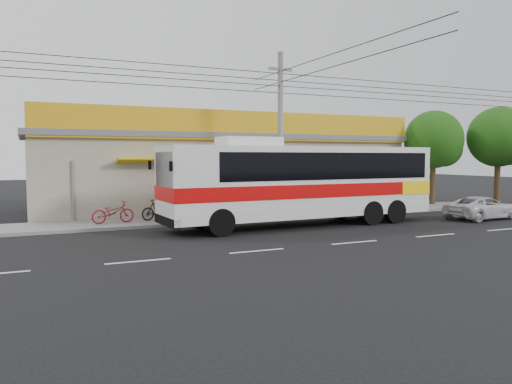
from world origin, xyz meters
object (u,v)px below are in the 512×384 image
at_px(utility_pole, 280,82).
at_px(tree_near, 501,139).
at_px(tree_far, 436,142).
at_px(coach_bus, 306,179).
at_px(white_car, 482,208).
at_px(motorbike_red, 113,212).
at_px(motorbike_dark, 157,210).

relative_size(utility_pole, tree_near, 5.30).
bearing_deg(tree_far, coach_bus, -160.00).
distance_m(coach_bus, white_car, 9.74).
height_order(motorbike_red, tree_near, tree_near).
bearing_deg(tree_near, coach_bus, -170.37).
bearing_deg(tree_far, tree_near, -24.36).
height_order(motorbike_dark, tree_near, tree_near).
height_order(motorbike_red, motorbike_dark, motorbike_red).
height_order(coach_bus, utility_pole, utility_pole).
distance_m(white_car, utility_pole, 12.19).
relative_size(coach_bus, motorbike_dark, 7.92).
xyz_separation_m(motorbike_red, white_car, (17.66, -5.16, -0.07)).
bearing_deg(coach_bus, motorbike_dark, 146.54).
distance_m(motorbike_dark, white_car, 16.46).
distance_m(motorbike_dark, tree_near, 22.53).
xyz_separation_m(tree_near, tree_far, (-3.84, 1.74, -0.16)).
bearing_deg(tree_far, motorbike_red, -177.10).
bearing_deg(coach_bus, utility_pole, 99.09).
distance_m(motorbike_red, tree_near, 24.63).
xyz_separation_m(coach_bus, tree_far, (12.30, 4.48, 2.01)).
bearing_deg(utility_pole, tree_far, 11.51).
bearing_deg(white_car, utility_pole, 65.04).
bearing_deg(white_car, tree_far, -29.37).
bearing_deg(tree_near, motorbike_dark, 177.41).
relative_size(white_car, tree_near, 0.65).
bearing_deg(motorbike_red, motorbike_dark, -87.99).
bearing_deg(utility_pole, motorbike_red, 168.88).
height_order(coach_bus, motorbike_red, coach_bus).
bearing_deg(coach_bus, tree_near, 7.86).
xyz_separation_m(motorbike_dark, tree_near, (22.20, -1.00, 3.69)).
xyz_separation_m(coach_bus, motorbike_red, (-8.20, 3.44, -1.51)).
relative_size(utility_pole, tree_far, 5.51).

